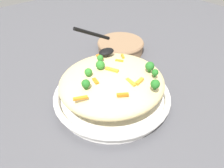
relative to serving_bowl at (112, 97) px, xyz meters
name	(u,v)px	position (x,y,z in m)	size (l,w,h in m)	color
ground_plane	(112,102)	(0.00, 0.00, -0.02)	(2.40, 2.40, 0.00)	#4C4C51
serving_bowl	(112,97)	(0.00, 0.00, 0.00)	(0.38, 0.38, 0.05)	white
pasta_mound	(112,82)	(0.00, 0.00, 0.06)	(0.34, 0.32, 0.09)	#DBC689
carrot_piece_0	(119,61)	(-0.06, -0.03, 0.10)	(0.03, 0.01, 0.01)	orange
carrot_piece_1	(139,81)	(-0.03, 0.09, 0.10)	(0.03, 0.01, 0.01)	orange
carrot_piece_2	(80,98)	(0.14, 0.04, 0.10)	(0.04, 0.01, 0.01)	orange
carrot_piece_3	(112,69)	(0.00, 0.00, 0.11)	(0.04, 0.01, 0.01)	orange
carrot_piece_4	(123,95)	(0.05, 0.10, 0.10)	(0.03, 0.01, 0.01)	orange
carrot_piece_5	(123,56)	(-0.09, -0.05, 0.10)	(0.02, 0.01, 0.01)	orange
carrot_piece_6	(100,57)	(-0.02, -0.09, 0.10)	(0.03, 0.01, 0.01)	orange
carrot_piece_7	(96,81)	(0.07, 0.01, 0.10)	(0.03, 0.01, 0.01)	orange
carrot_piece_8	(131,82)	(-0.01, 0.07, 0.10)	(0.04, 0.01, 0.01)	orange
broccoli_floret_0	(86,84)	(0.11, 0.01, 0.11)	(0.02, 0.02, 0.03)	#205B1C
broccoli_floret_1	(100,58)	(-0.01, -0.07, 0.11)	(0.02, 0.02, 0.03)	#296820
broccoli_floret_2	(150,66)	(-0.09, 0.07, 0.11)	(0.03, 0.03, 0.03)	#205B1C
broccoli_floret_3	(88,72)	(0.07, -0.03, 0.11)	(0.02, 0.02, 0.03)	#296820
broccoli_floret_4	(155,84)	(-0.04, 0.14, 0.11)	(0.03, 0.03, 0.03)	#205B1C
broccoli_floret_5	(155,73)	(-0.08, 0.10, 0.11)	(0.02, 0.02, 0.02)	#205B1C
broccoli_floret_6	(100,65)	(0.02, -0.03, 0.12)	(0.03, 0.03, 0.03)	#296820
serving_spoon	(101,45)	(-0.05, -0.12, 0.12)	(0.15, 0.10, 0.09)	black
companion_bowl	(121,46)	(-0.25, -0.24, 0.00)	(0.21, 0.21, 0.05)	#8C6B4C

